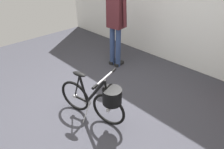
# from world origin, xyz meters

# --- Properties ---
(ground_plane) EXTENTS (7.57, 7.57, 0.00)m
(ground_plane) POSITION_xyz_m (0.00, 0.00, 0.00)
(ground_plane) COLOR #38383F
(folding_bike_foreground) EXTENTS (1.10, 0.52, 0.80)m
(folding_bike_foreground) POSITION_xyz_m (0.14, -0.18, 0.38)
(folding_bike_foreground) COLOR black
(folding_bike_foreground) RESTS_ON ground_plane
(visitor_near_wall) EXTENTS (0.53, 0.30, 1.79)m
(visitor_near_wall) POSITION_xyz_m (-0.88, 1.21, 1.04)
(visitor_near_wall) COLOR navy
(visitor_near_wall) RESTS_ON ground_plane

